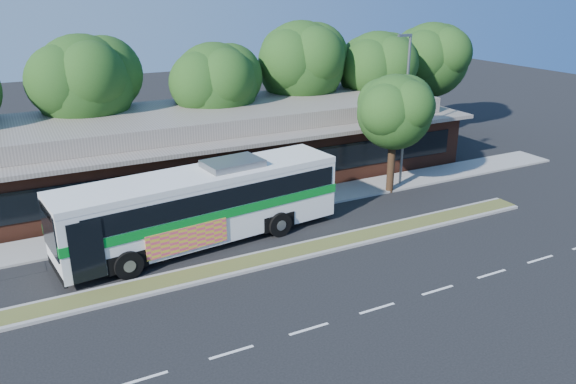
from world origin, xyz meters
name	(u,v)px	position (x,y,z in m)	size (l,w,h in m)	color
ground	(313,256)	(0.00, 0.00, 0.00)	(120.00, 120.00, 0.00)	black
median_strip	(307,249)	(0.00, 0.60, 0.07)	(26.00, 1.10, 0.15)	#4B5524
sidewalk	(256,208)	(0.00, 6.40, 0.06)	(44.00, 2.60, 0.12)	gray
plaza_building	(213,144)	(0.00, 12.99, 2.13)	(33.20, 11.20, 4.45)	#52271A
lamp_post	(405,107)	(9.56, 6.00, 4.90)	(0.93, 0.18, 9.07)	slate
tree_bg_b	(90,81)	(-6.57, 16.14, 6.14)	(6.69, 6.00, 9.00)	black
tree_bg_c	(220,83)	(1.40, 15.13, 5.59)	(6.24, 5.60, 8.26)	black
tree_bg_d	(306,62)	(8.45, 16.15, 6.42)	(6.91, 6.20, 9.37)	black
tree_bg_e	(381,68)	(14.42, 15.14, 5.74)	(6.47, 5.80, 8.50)	black
tree_bg_f	(434,58)	(20.43, 16.14, 6.06)	(6.69, 6.00, 8.92)	black
transit_bus	(203,200)	(-3.87, 3.70, 2.14)	(13.92, 4.55, 3.84)	silver
sidewalk_tree	(398,110)	(8.59, 5.40, 4.94)	(4.79, 4.30, 6.99)	black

